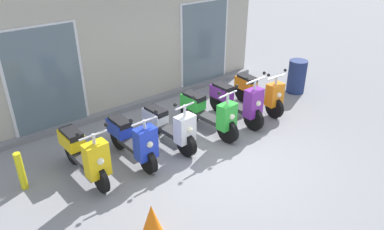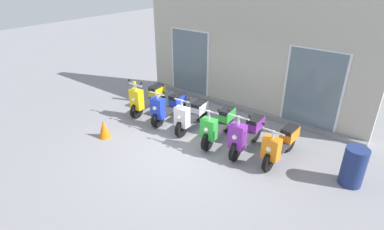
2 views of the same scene
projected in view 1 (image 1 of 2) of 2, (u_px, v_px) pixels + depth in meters
name	position (u px, v px, depth m)	size (l,w,h in m)	color
ground_plane	(219.00, 157.00, 7.03)	(40.00, 40.00, 0.00)	gray
storefront_facade	(130.00, 31.00, 8.37)	(7.47, 0.50, 3.80)	#B2AD9E
scooter_yellow	(84.00, 153.00, 6.26)	(0.55, 1.59, 1.21)	black
scooter_blue	(132.00, 139.00, 6.74)	(0.57, 1.52, 1.16)	black
scooter_white	(169.00, 126.00, 7.23)	(0.52, 1.54, 1.18)	black
scooter_green	(208.00, 112.00, 7.68)	(0.57, 1.65, 1.20)	black
scooter_purple	(237.00, 101.00, 8.11)	(0.60, 1.64, 1.28)	black
scooter_orange	(259.00, 92.00, 8.68)	(0.59, 1.59, 1.13)	black
trash_bin	(297.00, 76.00, 9.61)	(0.47, 0.47, 0.88)	navy
traffic_cone	(152.00, 220.00, 5.18)	(0.32, 0.32, 0.52)	orange
curb_bollard	(21.00, 171.00, 6.05)	(0.12, 0.12, 0.70)	yellow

